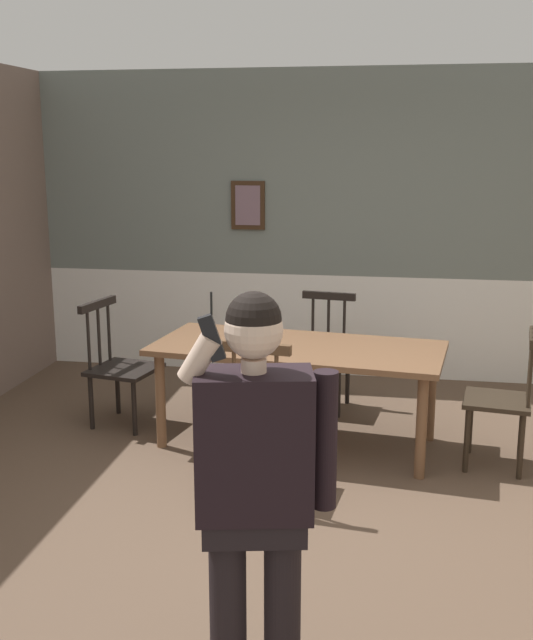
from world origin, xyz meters
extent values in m
plane|color=brown|center=(0.00, 0.00, 0.00)|extent=(6.46, 6.46, 0.00)
cube|color=slate|center=(0.00, 2.94, 1.84)|extent=(5.53, 0.12, 1.81)
cube|color=white|center=(0.00, 2.95, 0.47)|extent=(5.53, 0.14, 0.93)
cube|color=white|center=(0.00, 2.92, 0.93)|extent=(5.53, 0.05, 0.06)
cube|color=#382314|center=(-0.76, 2.86, 1.56)|extent=(0.31, 0.03, 0.43)
cube|color=slate|center=(-0.76, 2.85, 1.56)|extent=(0.23, 0.01, 0.35)
cube|color=brown|center=(-0.08, 1.14, 0.70)|extent=(2.09, 1.13, 0.04)
cylinder|color=brown|center=(-1.01, 0.91, 0.34)|extent=(0.07, 0.07, 0.68)
cylinder|color=brown|center=(0.78, 0.69, 0.34)|extent=(0.07, 0.07, 0.68)
cylinder|color=brown|center=(-0.93, 1.59, 0.34)|extent=(0.07, 0.07, 0.68)
cylinder|color=brown|center=(0.86, 1.36, 0.34)|extent=(0.07, 0.07, 0.68)
cube|color=#2D2319|center=(1.26, 0.97, 0.45)|extent=(0.48, 0.48, 0.03)
cube|color=#2D2319|center=(1.45, 0.94, 0.89)|extent=(0.10, 0.42, 0.06)
cylinder|color=#2D2319|center=(1.43, 0.82, 0.70)|extent=(0.02, 0.02, 0.46)
cylinder|color=#2D2319|center=(1.45, 0.94, 0.70)|extent=(0.02, 0.02, 0.46)
cylinder|color=#2D2319|center=(1.47, 1.06, 0.70)|extent=(0.02, 0.02, 0.46)
cylinder|color=#2D2319|center=(1.07, 0.83, 0.22)|extent=(0.04, 0.04, 0.44)
cylinder|color=#2D2319|center=(1.12, 1.16, 0.22)|extent=(0.04, 0.04, 0.44)
cylinder|color=#2D2319|center=(1.40, 0.78, 0.22)|extent=(0.04, 0.04, 0.44)
cylinder|color=#2D2319|center=(1.46, 1.11, 0.22)|extent=(0.04, 0.04, 0.44)
cube|color=black|center=(0.02, 1.92, 0.45)|extent=(0.49, 0.49, 0.03)
cube|color=black|center=(0.05, 2.12, 0.89)|extent=(0.44, 0.10, 0.06)
cylinder|color=black|center=(0.18, 2.10, 0.69)|extent=(0.02, 0.02, 0.46)
cylinder|color=black|center=(0.05, 2.12, 0.69)|extent=(0.02, 0.02, 0.46)
cylinder|color=black|center=(-0.08, 2.14, 0.69)|extent=(0.02, 0.02, 0.46)
cylinder|color=black|center=(0.17, 1.72, 0.22)|extent=(0.04, 0.04, 0.43)
cylinder|color=black|center=(-0.17, 1.77, 0.22)|extent=(0.04, 0.04, 0.43)
cylinder|color=black|center=(0.22, 2.07, 0.22)|extent=(0.04, 0.04, 0.43)
cylinder|color=black|center=(-0.13, 2.12, 0.22)|extent=(0.04, 0.04, 0.43)
cube|color=black|center=(-1.41, 1.31, 0.43)|extent=(0.54, 0.54, 0.03)
cube|color=black|center=(-1.62, 1.35, 0.92)|extent=(0.13, 0.46, 0.06)
cylinder|color=black|center=(-1.59, 1.48, 0.70)|extent=(0.02, 0.02, 0.50)
cylinder|color=black|center=(-1.62, 1.35, 0.70)|extent=(0.02, 0.02, 0.50)
cylinder|color=black|center=(-1.65, 1.21, 0.70)|extent=(0.02, 0.02, 0.50)
cylinder|color=black|center=(-1.20, 1.45, 0.21)|extent=(0.04, 0.04, 0.42)
cylinder|color=black|center=(-1.27, 1.09, 0.21)|extent=(0.04, 0.04, 0.42)
cylinder|color=black|center=(-1.56, 1.52, 0.21)|extent=(0.04, 0.04, 0.42)
cylinder|color=black|center=(-1.63, 1.16, 0.21)|extent=(0.04, 0.04, 0.42)
cube|color=#513823|center=(-0.17, 0.35, 0.46)|extent=(0.47, 0.47, 0.03)
cube|color=#513823|center=(-0.20, 0.16, 0.96)|extent=(0.43, 0.09, 0.06)
cylinder|color=#513823|center=(-0.32, 0.18, 0.73)|extent=(0.02, 0.02, 0.51)
cylinder|color=#513823|center=(-0.20, 0.16, 0.73)|extent=(0.02, 0.02, 0.51)
cylinder|color=#513823|center=(-0.07, 0.15, 0.73)|extent=(0.02, 0.02, 0.51)
cylinder|color=#513823|center=(-0.32, 0.54, 0.22)|extent=(0.04, 0.04, 0.45)
cylinder|color=#513823|center=(0.02, 0.50, 0.22)|extent=(0.04, 0.04, 0.45)
cylinder|color=#513823|center=(-0.36, 0.20, 0.22)|extent=(0.04, 0.04, 0.45)
cylinder|color=#513823|center=(-0.03, 0.16, 0.22)|extent=(0.04, 0.04, 0.45)
cylinder|color=black|center=(0.20, -1.43, 0.38)|extent=(0.14, 0.14, 0.77)
cylinder|color=black|center=(0.00, -1.48, 0.38)|extent=(0.14, 0.14, 0.77)
cube|color=black|center=(0.10, -1.46, 0.74)|extent=(0.41, 0.28, 0.12)
cube|color=black|center=(0.10, -1.46, 1.04)|extent=(0.46, 0.31, 0.54)
cylinder|color=black|center=(0.35, -1.40, 1.05)|extent=(0.09, 0.09, 0.51)
cylinder|color=beige|center=(-0.08, -1.51, 1.36)|extent=(0.17, 0.10, 0.20)
cylinder|color=beige|center=(0.10, -1.46, 1.33)|extent=(0.09, 0.09, 0.05)
sphere|color=beige|center=(0.10, -1.46, 1.46)|extent=(0.21, 0.21, 0.21)
sphere|color=black|center=(0.10, -1.46, 1.50)|extent=(0.20, 0.20, 0.20)
cube|color=black|center=(-0.04, -1.51, 1.44)|extent=(0.10, 0.05, 0.17)
cylinder|color=black|center=(-0.04, -1.51, 1.56)|extent=(0.01, 0.01, 0.08)
camera|label=1|loc=(0.57, -3.99, 2.08)|focal=43.04mm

